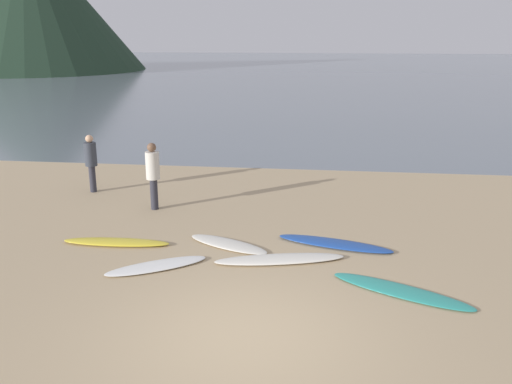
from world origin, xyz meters
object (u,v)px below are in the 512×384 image
Objects in this scene: surfboard_0 at (116,242)px; surfboard_5 at (401,291)px; surfboard_2 at (228,244)px; surfboard_1 at (157,266)px; person_1 at (153,171)px; surfboard_3 at (280,259)px; surfboard_4 at (335,244)px; person_0 at (91,159)px.

surfboard_0 is 6.00m from surfboard_5.
surfboard_5 is at bearing -1.85° from surfboard_2.
surfboard_1 is at bearing -106.61° from surfboard_2.
surfboard_0 is 2.65m from person_1.
surfboard_1 is 0.77× the size of surfboard_3.
surfboard_5 is 1.48× the size of person_1.
surfboard_4 is (3.44, 1.58, 0.01)m from surfboard_1.
surfboard_5 is (1.13, -2.08, -0.02)m from surfboard_4.
surfboard_4 is at bearing 28.78° from person_0.
surfboard_5 is at bearing -17.05° from surfboard_0.
surfboard_5 is 7.05m from person_1.
surfboard_3 is at bearing -95.18° from person_1.
surfboard_1 is at bearing -127.18° from person_1.
surfboard_4 is 7.59m from person_0.
surfboard_5 is (4.57, -0.50, -0.01)m from surfboard_1.
surfboard_4 is at bearing 4.32° from surfboard_0.
surfboard_1 is at bearing -179.34° from surfboard_3.
person_0 is (-6.77, 3.30, 0.92)m from surfboard_4.
surfboard_0 is 1.16× the size of surfboard_1.
surfboard_1 is at bearing -159.42° from surfboard_5.
surfboard_0 is 1.63m from surfboard_1.
surfboard_5 is (2.22, -1.09, -0.02)m from surfboard_3.
person_1 reaches higher than surfboard_3.
surfboard_4 is 1.45× the size of person_1.
surfboard_3 reaches higher than surfboard_5.
surfboard_3 reaches higher than surfboard_1.
surfboard_2 is 3.83m from surfboard_5.
surfboard_3 is at bearing -122.51° from surfboard_4.
surfboard_5 is at bearing 20.53° from person_0.
surfboard_1 is 1.16× the size of person_1.
surfboard_5 is 9.60m from person_0.
surfboard_3 is (3.56, -0.49, 0.00)m from surfboard_0.
person_1 is (-2.31, 2.26, 0.98)m from surfboard_2.
surfboard_1 is (1.22, -1.08, -0.01)m from surfboard_0.
surfboard_0 is 2.41m from surfboard_2.
person_0 is at bearing 92.07° from surfboard_1.
person_1 is (2.21, -1.33, 0.05)m from person_0.
surfboard_4 is at bearing -78.10° from person_1.
person_0 is (-7.90, 5.38, 0.94)m from surfboard_5.
surfboard_3 reaches higher than surfboard_2.
surfboard_2 is 1.35m from surfboard_3.
surfboard_3 is at bearing -18.01° from surfboard_1.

